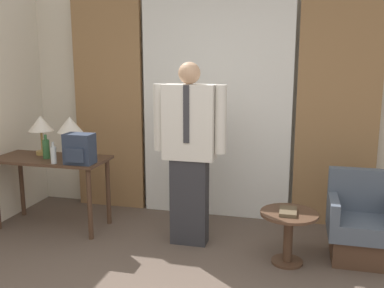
{
  "coord_description": "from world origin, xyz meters",
  "views": [
    {
      "loc": [
        0.91,
        -1.97,
        1.82
      ],
      "look_at": [
        -0.03,
        1.78,
        1.04
      ],
      "focal_mm": 40.0,
      "sensor_mm": 36.0,
      "label": 1
    }
  ],
  "objects_px": {
    "armchair": "(361,227)",
    "side_table": "(288,229)",
    "desk": "(52,169)",
    "backpack": "(79,149)",
    "bottle_by_lamp": "(53,155)",
    "table_lamp_right": "(70,126)",
    "bottle_near_edge": "(46,149)",
    "person": "(189,148)",
    "table_lamp_left": "(41,125)",
    "book": "(288,211)"
  },
  "relations": [
    {
      "from": "bottle_near_edge",
      "to": "side_table",
      "type": "xyz_separation_m",
      "value": [
        2.54,
        -0.23,
        -0.55
      ]
    },
    {
      "from": "table_lamp_left",
      "to": "table_lamp_right",
      "type": "distance_m",
      "value": 0.35
    },
    {
      "from": "table_lamp_left",
      "to": "backpack",
      "type": "relative_size",
      "value": 1.4
    },
    {
      "from": "bottle_near_edge",
      "to": "side_table",
      "type": "distance_m",
      "value": 2.61
    },
    {
      "from": "bottle_near_edge",
      "to": "desk",
      "type": "bearing_deg",
      "value": 53.23
    },
    {
      "from": "table_lamp_left",
      "to": "backpack",
      "type": "distance_m",
      "value": 0.7
    },
    {
      "from": "bottle_by_lamp",
      "to": "bottle_near_edge",
      "type": "bearing_deg",
      "value": 137.53
    },
    {
      "from": "desk",
      "to": "side_table",
      "type": "relative_size",
      "value": 2.38
    },
    {
      "from": "backpack",
      "to": "armchair",
      "type": "distance_m",
      "value": 2.8
    },
    {
      "from": "desk",
      "to": "bottle_near_edge",
      "type": "relative_size",
      "value": 4.74
    },
    {
      "from": "table_lamp_right",
      "to": "book",
      "type": "bearing_deg",
      "value": -9.98
    },
    {
      "from": "person",
      "to": "book",
      "type": "relative_size",
      "value": 7.57
    },
    {
      "from": "table_lamp_left",
      "to": "bottle_near_edge",
      "type": "bearing_deg",
      "value": -46.4
    },
    {
      "from": "armchair",
      "to": "book",
      "type": "height_order",
      "value": "armchair"
    },
    {
      "from": "desk",
      "to": "armchair",
      "type": "bearing_deg",
      "value": -0.34
    },
    {
      "from": "table_lamp_left",
      "to": "person",
      "type": "height_order",
      "value": "person"
    },
    {
      "from": "table_lamp_right",
      "to": "backpack",
      "type": "bearing_deg",
      "value": -47.92
    },
    {
      "from": "bottle_by_lamp",
      "to": "book",
      "type": "relative_size",
      "value": 0.94
    },
    {
      "from": "table_lamp_right",
      "to": "bottle_by_lamp",
      "type": "xyz_separation_m",
      "value": [
        -0.0,
        -0.34,
        -0.24
      ]
    },
    {
      "from": "table_lamp_left",
      "to": "bottle_by_lamp",
      "type": "height_order",
      "value": "table_lamp_left"
    },
    {
      "from": "desk",
      "to": "side_table",
      "type": "bearing_deg",
      "value": -6.06
    },
    {
      "from": "side_table",
      "to": "book",
      "type": "distance_m",
      "value": 0.17
    },
    {
      "from": "person",
      "to": "backpack",
      "type": "bearing_deg",
      "value": -174.12
    },
    {
      "from": "person",
      "to": "armchair",
      "type": "relative_size",
      "value": 2.21
    },
    {
      "from": "bottle_by_lamp",
      "to": "side_table",
      "type": "bearing_deg",
      "value": -1.24
    },
    {
      "from": "person",
      "to": "book",
      "type": "bearing_deg",
      "value": -13.99
    },
    {
      "from": "bottle_by_lamp",
      "to": "backpack",
      "type": "bearing_deg",
      "value": 11.46
    },
    {
      "from": "bottle_near_edge",
      "to": "table_lamp_left",
      "type": "bearing_deg",
      "value": 133.6
    },
    {
      "from": "armchair",
      "to": "side_table",
      "type": "relative_size",
      "value": 1.58
    },
    {
      "from": "side_table",
      "to": "book",
      "type": "xyz_separation_m",
      "value": [
        -0.01,
        -0.02,
        0.17
      ]
    },
    {
      "from": "backpack",
      "to": "book",
      "type": "height_order",
      "value": "backpack"
    },
    {
      "from": "person",
      "to": "table_lamp_right",
      "type": "bearing_deg",
      "value": 172.88
    },
    {
      "from": "table_lamp_right",
      "to": "side_table",
      "type": "relative_size",
      "value": 0.84
    },
    {
      "from": "desk",
      "to": "backpack",
      "type": "distance_m",
      "value": 0.54
    },
    {
      "from": "bottle_near_edge",
      "to": "side_table",
      "type": "bearing_deg",
      "value": -5.22
    },
    {
      "from": "desk",
      "to": "bottle_by_lamp",
      "type": "xyz_separation_m",
      "value": [
        0.17,
        -0.22,
        0.21
      ]
    },
    {
      "from": "bottle_near_edge",
      "to": "person",
      "type": "height_order",
      "value": "person"
    },
    {
      "from": "bottle_by_lamp",
      "to": "armchair",
      "type": "height_order",
      "value": "bottle_by_lamp"
    },
    {
      "from": "desk",
      "to": "table_lamp_right",
      "type": "distance_m",
      "value": 0.5
    },
    {
      "from": "table_lamp_left",
      "to": "book",
      "type": "xyz_separation_m",
      "value": [
        2.68,
        -0.41,
        -0.61
      ]
    },
    {
      "from": "bottle_by_lamp",
      "to": "side_table",
      "type": "height_order",
      "value": "bottle_by_lamp"
    },
    {
      "from": "bottle_near_edge",
      "to": "person",
      "type": "bearing_deg",
      "value": -0.49
    },
    {
      "from": "person",
      "to": "armchair",
      "type": "distance_m",
      "value": 1.74
    },
    {
      "from": "table_lamp_right",
      "to": "person",
      "type": "bearing_deg",
      "value": -7.12
    },
    {
      "from": "person",
      "to": "side_table",
      "type": "distance_m",
      "value": 1.18
    },
    {
      "from": "desk",
      "to": "person",
      "type": "relative_size",
      "value": 0.68
    },
    {
      "from": "armchair",
      "to": "side_table",
      "type": "xyz_separation_m",
      "value": [
        -0.64,
        -0.25,
        0.02
      ]
    },
    {
      "from": "table_lamp_right",
      "to": "side_table",
      "type": "bearing_deg",
      "value": -9.46
    },
    {
      "from": "bottle_by_lamp",
      "to": "desk",
      "type": "bearing_deg",
      "value": 128.5
    },
    {
      "from": "table_lamp_right",
      "to": "backpack",
      "type": "distance_m",
      "value": 0.42
    }
  ]
}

